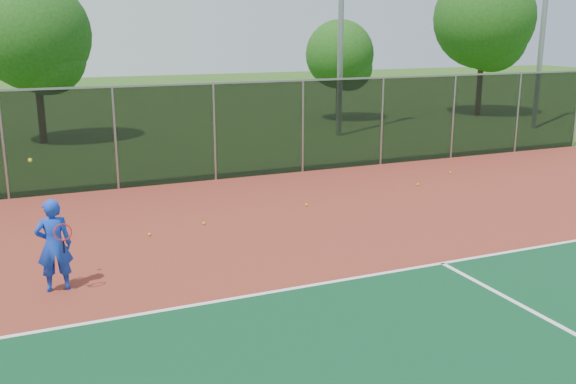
# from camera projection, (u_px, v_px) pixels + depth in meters

# --- Properties ---
(ground) EXTENTS (120.00, 120.00, 0.00)m
(ground) POSITION_uv_depth(u_px,v_px,m) (454.00, 350.00, 9.49)
(ground) COLOR #285016
(ground) RESTS_ON ground
(court_apron) EXTENTS (30.00, 20.00, 0.02)m
(court_apron) POSITION_uv_depth(u_px,v_px,m) (383.00, 299.00, 11.27)
(court_apron) COLOR maroon
(court_apron) RESTS_ON ground
(fence_back) EXTENTS (30.00, 0.06, 3.03)m
(fence_back) POSITION_uv_depth(u_px,v_px,m) (214.00, 131.00, 19.79)
(fence_back) COLOR black
(fence_back) RESTS_ON court_apron
(tennis_player) EXTENTS (0.63, 0.63, 2.43)m
(tennis_player) POSITION_uv_depth(u_px,v_px,m) (54.00, 245.00, 11.42)
(tennis_player) COLOR blue
(tennis_player) RESTS_ON court_apron
(practice_ball_1) EXTENTS (0.07, 0.07, 0.07)m
(practice_ball_1) POSITION_uv_depth(u_px,v_px,m) (149.00, 234.00, 14.66)
(practice_ball_1) COLOR #BAC817
(practice_ball_1) RESTS_ON court_apron
(practice_ball_2) EXTENTS (0.07, 0.07, 0.07)m
(practice_ball_2) POSITION_uv_depth(u_px,v_px,m) (418.00, 185.00, 19.37)
(practice_ball_2) COLOR #BAC817
(practice_ball_2) RESTS_ON court_apron
(practice_ball_3) EXTENTS (0.07, 0.07, 0.07)m
(practice_ball_3) POSITION_uv_depth(u_px,v_px,m) (306.00, 205.00, 17.13)
(practice_ball_3) COLOR #BAC817
(practice_ball_3) RESTS_ON court_apron
(practice_ball_4) EXTENTS (0.07, 0.07, 0.07)m
(practice_ball_4) POSITION_uv_depth(u_px,v_px,m) (450.00, 172.00, 21.02)
(practice_ball_4) COLOR #BAC817
(practice_ball_4) RESTS_ON court_apron
(practice_ball_5) EXTENTS (0.07, 0.07, 0.07)m
(practice_ball_5) POSITION_uv_depth(u_px,v_px,m) (204.00, 223.00, 15.50)
(practice_ball_5) COLOR #BAC817
(practice_ball_5) RESTS_ON court_apron
(tree_back_left) EXTENTS (4.55, 4.55, 6.68)m
(tree_back_left) POSITION_uv_depth(u_px,v_px,m) (37.00, 40.00, 25.81)
(tree_back_left) COLOR #382214
(tree_back_left) RESTS_ON ground
(tree_back_mid) EXTENTS (3.49, 3.49, 5.13)m
(tree_back_mid) POSITION_uv_depth(u_px,v_px,m) (342.00, 58.00, 32.71)
(tree_back_mid) COLOR #382214
(tree_back_mid) RESTS_ON ground
(tree_back_right) EXTENTS (5.36, 5.36, 7.87)m
(tree_back_right) POSITION_uv_depth(u_px,v_px,m) (486.00, 23.00, 34.24)
(tree_back_right) COLOR #382214
(tree_back_right) RESTS_ON ground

